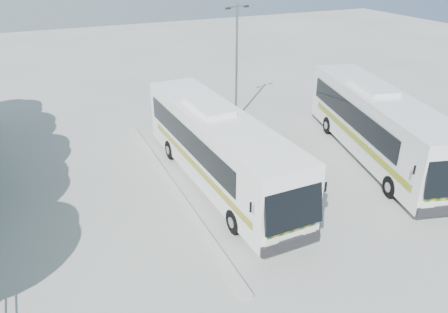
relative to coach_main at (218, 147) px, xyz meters
name	(u,v)px	position (x,y,z in m)	size (l,w,h in m)	color
ground	(233,198)	(0.04, -1.61, -1.94)	(100.00, 100.00, 0.00)	#A9A9A3
kerb_divider	(172,187)	(-2.26, 0.39, -1.86)	(0.40, 16.00, 0.15)	#B2B2AD
coach_main	(218,147)	(0.00, 0.00, 0.00)	(3.00, 12.80, 3.53)	white
coach_adjacent	(378,124)	(8.87, -0.88, 0.02)	(5.79, 13.09, 3.57)	silver
lamppost	(237,59)	(4.50, 7.40, 2.13)	(1.77, 0.67, 7.37)	gray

